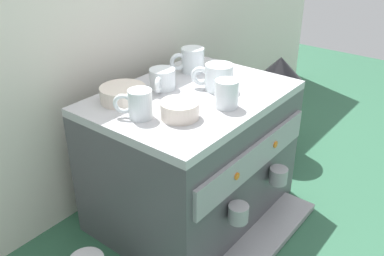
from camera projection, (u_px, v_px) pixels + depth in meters
ground_plane at (192, 209)px, 1.44m from camera, size 4.00×4.00×0.00m
tiled_backsplash_wall at (117, 60)px, 1.40m from camera, size 2.80×0.03×0.93m
espresso_machine at (193, 157)px, 1.34m from camera, size 0.60×0.55×0.43m
ceramic_cup_0 at (191, 60)px, 1.39m from camera, size 0.11×0.08×0.08m
ceramic_cup_1 at (139, 104)px, 1.09m from camera, size 0.08×0.09×0.08m
ceramic_cup_2 at (162, 79)px, 1.27m from camera, size 0.11×0.08×0.06m
ceramic_cup_3 at (217, 77)px, 1.26m from camera, size 0.09×0.12×0.08m
ceramic_cup_4 at (226, 93)px, 1.15m from camera, size 0.09×0.08×0.08m
ceramic_bowl_0 at (123, 94)px, 1.19m from camera, size 0.13×0.13×0.04m
ceramic_bowl_1 at (180, 110)px, 1.10m from camera, size 0.10×0.10×0.04m
coffee_grinder at (276, 106)px, 1.70m from camera, size 0.18×0.18×0.41m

